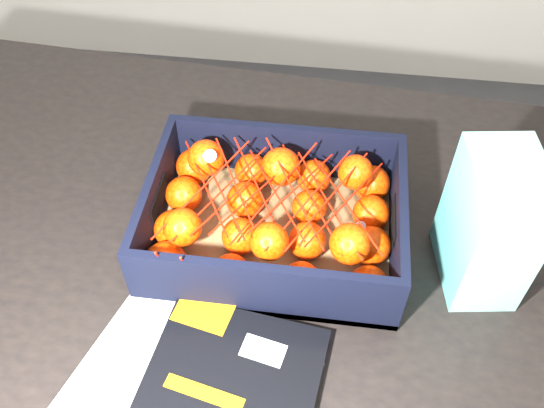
# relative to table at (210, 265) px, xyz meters

# --- Properties ---
(table) EXTENTS (1.25, 0.89, 0.75)m
(table) POSITION_rel_table_xyz_m (0.00, 0.00, 0.00)
(table) COLOR black
(table) RESTS_ON ground
(produce_crate) EXTENTS (0.36, 0.27, 0.11)m
(produce_crate) POSITION_rel_table_xyz_m (0.11, -0.01, 0.13)
(produce_crate) COLOR brown
(produce_crate) RESTS_ON table
(clementine_heap) EXTENTS (0.34, 0.25, 0.10)m
(clementine_heap) POSITION_rel_table_xyz_m (0.10, -0.00, 0.15)
(clementine_heap) COLOR #FF3905
(clementine_heap) RESTS_ON produce_crate
(mesh_net) EXTENTS (0.30, 0.24, 0.09)m
(mesh_net) POSITION_rel_table_xyz_m (0.10, -0.01, 0.20)
(mesh_net) COLOR red
(mesh_net) RESTS_ON clementine_heap
(retail_carton) EXTENTS (0.11, 0.15, 0.20)m
(retail_carton) POSITION_rel_table_xyz_m (0.39, -0.03, 0.20)
(retail_carton) COLOR silver
(retail_carton) RESTS_ON table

